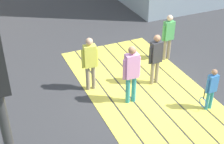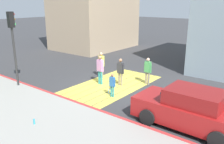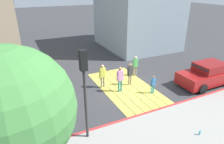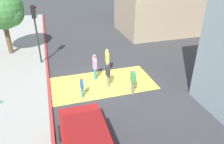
{
  "view_description": "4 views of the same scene",
  "coord_description": "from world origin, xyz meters",
  "views": [
    {
      "loc": [
        -6.9,
        4.09,
        5.52
      ],
      "look_at": [
        0.21,
        0.97,
        0.77
      ],
      "focal_mm": 52.53,
      "sensor_mm": 36.0,
      "label": 1
    },
    {
      "loc": [
        -10.5,
        -8.2,
        4.72
      ],
      "look_at": [
        0.24,
        0.18,
        0.71
      ],
      "focal_mm": 38.19,
      "sensor_mm": 36.0,
      "label": 2
    },
    {
      "loc": [
        -10.72,
        6.28,
        6.51
      ],
      "look_at": [
        0.16,
        0.99,
        1.29
      ],
      "focal_mm": 32.55,
      "sensor_mm": 36.0,
      "label": 3
    },
    {
      "loc": [
        -2.82,
        -11.42,
        7.0
      ],
      "look_at": [
        0.52,
        -0.38,
        0.92
      ],
      "focal_mm": 34.89,
      "sensor_mm": 36.0,
      "label": 4
    }
  ],
  "objects": [
    {
      "name": "pedestrian_adult_side",
      "position": [
        -0.31,
        0.63,
        1.01
      ],
      "size": [
        0.23,
        0.51,
        1.74
      ],
      "color": "teal",
      "rests_on": "ground"
    },
    {
      "name": "pedestrian_adult_lead",
      "position": [
        1.39,
        -1.59,
        0.94
      ],
      "size": [
        0.22,
        0.48,
        1.61
      ],
      "color": "gray",
      "rests_on": "ground"
    },
    {
      "name": "curb_painted",
      "position": [
        -3.25,
        0.0,
        0.07
      ],
      "size": [
        0.16,
        40.0,
        0.13
      ],
      "primitive_type": "cube",
      "color": "#BC3333",
      "rests_on": "ground"
    },
    {
      "name": "crosswalk_stripes",
      "position": [
        0.0,
        0.0,
        0.01
      ],
      "size": [
        6.4,
        3.25,
        0.01
      ],
      "color": "#EAD64C",
      "rests_on": "ground"
    },
    {
      "name": "sidewalk_west",
      "position": [
        -5.6,
        0.0,
        0.06
      ],
      "size": [
        4.8,
        40.0,
        0.12
      ],
      "primitive_type": "cube",
      "color": "#9E9B93",
      "rests_on": "ground"
    },
    {
      "name": "ground_plane",
      "position": [
        0.0,
        0.0,
        0.0
      ],
      "size": [
        120.0,
        120.0,
        0.0
      ],
      "primitive_type": "plane",
      "color": "#38383A"
    },
    {
      "name": "traffic_light_corner",
      "position": [
        -3.58,
        4.06,
        3.04
      ],
      "size": [
        0.39,
        0.28,
        4.24
      ],
      "color": "#2D2D2D",
      "rests_on": "ground"
    },
    {
      "name": "pedestrian_adult_trailing",
      "position": [
        0.24,
        -0.44,
        0.94
      ],
      "size": [
        0.23,
        0.48,
        1.62
      ],
      "color": "gray",
      "rests_on": "ground"
    },
    {
      "name": "building_far_south",
      "position": [
        8.5,
        -6.11,
        4.31
      ],
      "size": [
        8.0,
        7.04,
        8.61
      ],
      "color": "#8C9EA8",
      "rests_on": "ground"
    },
    {
      "name": "water_bottle",
      "position": [
        -5.77,
        -0.64,
        0.23
      ],
      "size": [
        0.07,
        0.07,
        0.22
      ],
      "primitive_type": "cylinder",
      "color": "#33A5BF",
      "rests_on": "sidewalk_west"
    },
    {
      "name": "car_parked_near_curb",
      "position": [
        -2.0,
        -5.42,
        0.73
      ],
      "size": [
        2.01,
        4.32,
        1.57
      ],
      "color": "maroon",
      "rests_on": "ground"
    },
    {
      "name": "street_tree",
      "position": [
        -5.82,
        6.62,
        3.63
      ],
      "size": [
        3.2,
        3.2,
        5.32
      ],
      "color": "brown",
      "rests_on": "ground"
    },
    {
      "name": "pedestrian_child_with_racket",
      "position": [
        -1.45,
        -1.15,
        0.7
      ],
      "size": [
        0.28,
        0.38,
        1.25
      ],
      "color": "teal",
      "rests_on": "ground"
    },
    {
      "name": "pedestrian_teen_behind",
      "position": [
        0.72,
        1.42,
        0.97
      ],
      "size": [
        0.24,
        0.49,
        1.67
      ],
      "color": "gray",
      "rests_on": "ground"
    }
  ]
}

